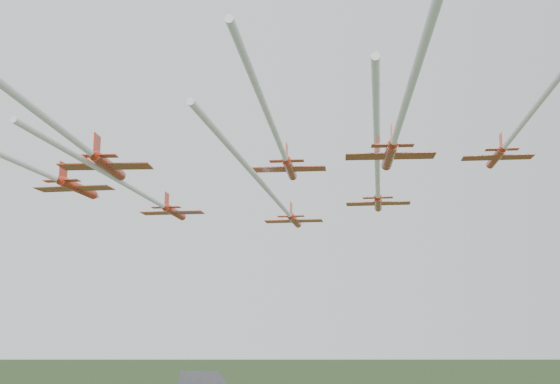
{
  "coord_description": "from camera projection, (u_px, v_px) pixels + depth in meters",
  "views": [
    {
      "loc": [
        -9.71,
        -91.18,
        39.79
      ],
      "look_at": [
        1.55,
        -1.03,
        57.85
      ],
      "focal_mm": 45.0,
      "sensor_mm": 36.0,
      "label": 1
    }
  ],
  "objects": [
    {
      "name": "jet_lead",
      "position": [
        277.0,
        201.0,
        97.08
      ],
      "size": [
        21.75,
        65.29,
        2.8
      ],
      "rotation": [
        0.0,
        0.0,
        -0.28
      ],
      "color": "red"
    },
    {
      "name": "jet_row3_left",
      "position": [
        6.0,
        156.0,
        72.9
      ],
      "size": [
        22.4,
        64.24,
        2.93
      ],
      "rotation": [
        0.0,
        0.0,
        -0.29
      ],
      "color": "red"
    },
    {
      "name": "jet_row3_right",
      "position": [
        523.0,
        123.0,
        66.99
      ],
      "size": [
        15.46,
        52.41,
        2.37
      ],
      "rotation": [
        0.0,
        0.0,
        -0.24
      ],
      "color": "red"
    },
    {
      "name": "jet_row4_right",
      "position": [
        406.0,
        103.0,
        50.97
      ],
      "size": [
        15.33,
        59.04,
        2.5
      ],
      "rotation": [
        0.0,
        0.0,
        -0.2
      ],
      "color": "red"
    },
    {
      "name": "jet_row4_left",
      "position": [
        51.0,
        122.0,
        57.21
      ],
      "size": [
        15.3,
        62.15,
        2.82
      ],
      "rotation": [
        0.0,
        0.0,
        -0.18
      ],
      "color": "red"
    },
    {
      "name": "jet_row2_left",
      "position": [
        148.0,
        197.0,
        87.44
      ],
      "size": [
        16.18,
        49.07,
        2.61
      ],
      "rotation": [
        0.0,
        0.0,
        -0.26
      ],
      "color": "red"
    },
    {
      "name": "jet_row3_mid",
      "position": [
        281.0,
        147.0,
        74.48
      ],
      "size": [
        14.15,
        46.73,
        2.64
      ],
      "rotation": [
        0.0,
        0.0,
        -0.23
      ],
      "color": "red"
    },
    {
      "name": "jet_row2_right",
      "position": [
        378.0,
        180.0,
        81.49
      ],
      "size": [
        18.33,
        56.89,
        2.58
      ],
      "rotation": [
        0.0,
        0.0,
        -0.26
      ],
      "color": "red"
    }
  ]
}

